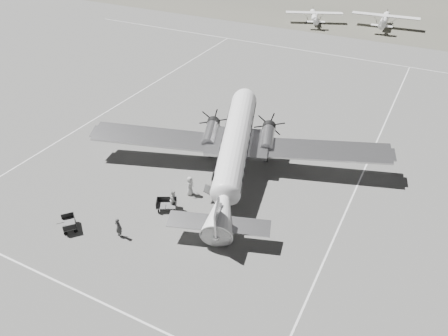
# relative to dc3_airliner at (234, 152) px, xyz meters

# --- Properties ---
(ground) EXTENTS (260.00, 260.00, 0.00)m
(ground) POSITION_rel_dc3_airliner_xyz_m (-1.44, -2.92, -2.73)
(ground) COLOR #626260
(ground) RESTS_ON ground
(taxi_line_near) EXTENTS (60.00, 0.15, 0.01)m
(taxi_line_near) POSITION_rel_dc3_airliner_xyz_m (-1.44, -16.92, -2.72)
(taxi_line_near) COLOR silver
(taxi_line_near) RESTS_ON ground
(taxi_line_right) EXTENTS (0.15, 80.00, 0.01)m
(taxi_line_right) POSITION_rel_dc3_airliner_xyz_m (10.56, -2.92, -2.72)
(taxi_line_right) COLOR silver
(taxi_line_right) RESTS_ON ground
(taxi_line_left) EXTENTS (0.15, 60.00, 0.01)m
(taxi_line_left) POSITION_rel_dc3_airliner_xyz_m (-19.44, 7.08, -2.72)
(taxi_line_left) COLOR silver
(taxi_line_left) RESTS_ON ground
(taxi_line_horizon) EXTENTS (90.00, 0.15, 0.01)m
(taxi_line_horizon) POSITION_rel_dc3_airliner_xyz_m (-1.44, 37.08, -2.72)
(taxi_line_horizon) COLOR silver
(taxi_line_horizon) RESTS_ON ground
(dc3_airliner) EXTENTS (33.45, 27.89, 5.46)m
(dc3_airliner) POSITION_rel_dc3_airliner_xyz_m (0.00, 0.00, 0.00)
(dc3_airliner) COLOR #B2B2B4
(dc3_airliner) RESTS_ON ground
(light_plane_left) EXTENTS (13.22, 12.10, 2.23)m
(light_plane_left) POSITION_rel_dc3_airliner_xyz_m (-9.07, 52.80, -1.62)
(light_plane_left) COLOR white
(light_plane_left) RESTS_ON ground
(light_plane_right) EXTENTS (12.78, 10.65, 2.52)m
(light_plane_right) POSITION_rel_dc3_airliner_xyz_m (3.31, 55.77, -1.47)
(light_plane_right) COLOR white
(light_plane_right) RESTS_ON ground
(baggage_cart_near) EXTENTS (2.12, 1.90, 0.99)m
(baggage_cart_near) POSITION_rel_dc3_airliner_xyz_m (-2.89, -6.86, -2.24)
(baggage_cart_near) COLOR #585858
(baggage_cart_near) RESTS_ON ground
(baggage_cart_far) EXTENTS (2.06, 2.01, 0.96)m
(baggage_cart_far) POSITION_rel_dc3_airliner_xyz_m (-8.44, -12.37, -2.25)
(baggage_cart_far) COLOR #585858
(baggage_cart_far) RESTS_ON ground
(ground_crew) EXTENTS (0.66, 0.46, 1.72)m
(ground_crew) POSITION_rel_dc3_airliner_xyz_m (-4.35, -11.25, -1.87)
(ground_crew) COLOR #323232
(ground_crew) RESTS_ON ground
(ramp_agent) EXTENTS (0.79, 0.96, 1.79)m
(ramp_agent) POSITION_rel_dc3_airliner_xyz_m (-2.44, -6.39, -1.83)
(ramp_agent) COLOR #B2B2B0
(ramp_agent) RESTS_ON ground
(passenger) EXTENTS (0.68, 0.95, 1.81)m
(passenger) POSITION_rel_dc3_airliner_xyz_m (-2.24, -4.12, -1.82)
(passenger) COLOR #B3B3B1
(passenger) RESTS_ON ground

